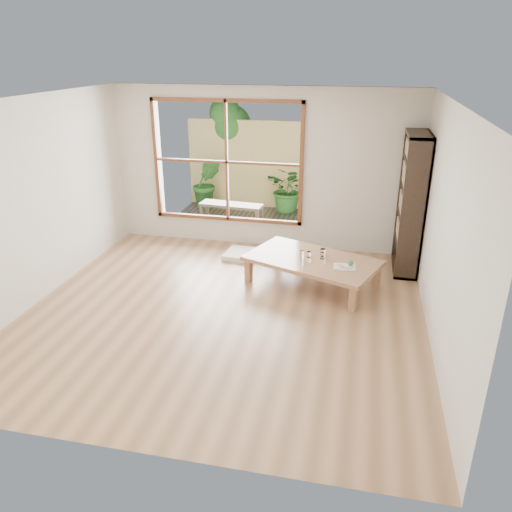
{
  "coord_description": "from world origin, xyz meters",
  "views": [
    {
      "loc": [
        1.59,
        -5.43,
        3.11
      ],
      "look_at": [
        0.28,
        0.59,
        0.55
      ],
      "focal_mm": 35.0,
      "sensor_mm": 36.0,
      "label": 1
    }
  ],
  "objects_px": {
    "bookshelf": "(411,204)",
    "food_tray": "(346,266)",
    "garden_bench": "(231,207)",
    "low_table": "(312,262)"
  },
  "relations": [
    {
      "from": "bookshelf",
      "to": "food_tray",
      "type": "bearing_deg",
      "value": -128.42
    },
    {
      "from": "food_tray",
      "to": "garden_bench",
      "type": "xyz_separation_m",
      "value": [
        -2.26,
        2.53,
        -0.07
      ]
    },
    {
      "from": "garden_bench",
      "to": "food_tray",
      "type": "bearing_deg",
      "value": -42.58
    },
    {
      "from": "garden_bench",
      "to": "low_table",
      "type": "bearing_deg",
      "value": -46.65
    },
    {
      "from": "low_table",
      "to": "garden_bench",
      "type": "bearing_deg",
      "value": 148.98
    },
    {
      "from": "food_tray",
      "to": "garden_bench",
      "type": "relative_size",
      "value": 0.25
    },
    {
      "from": "low_table",
      "to": "garden_bench",
      "type": "xyz_separation_m",
      "value": [
        -1.8,
        2.32,
        -0.0
      ]
    },
    {
      "from": "bookshelf",
      "to": "food_tray",
      "type": "distance_m",
      "value": 1.49
    },
    {
      "from": "bookshelf",
      "to": "garden_bench",
      "type": "distance_m",
      "value": 3.5
    },
    {
      "from": "bookshelf",
      "to": "food_tray",
      "type": "height_order",
      "value": "bookshelf"
    }
  ]
}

